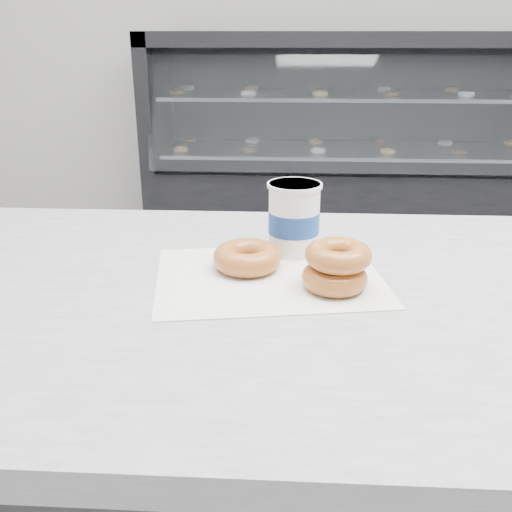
{
  "coord_description": "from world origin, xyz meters",
  "views": [
    {
      "loc": [
        -0.37,
        -1.36,
        1.25
      ],
      "look_at": [
        -0.42,
        -0.53,
        0.93
      ],
      "focal_mm": 40.0,
      "sensor_mm": 36.0,
      "label": 1
    }
  ],
  "objects": [
    {
      "name": "donut_single",
      "position": [
        -0.43,
        -0.53,
        0.92
      ],
      "size": [
        0.12,
        0.12,
        0.04
      ],
      "primitive_type": "torus",
      "rotation": [
        0.0,
        0.0,
        -0.14
      ],
      "color": "#B87432",
      "rests_on": "wax_paper"
    },
    {
      "name": "wax_paper",
      "position": [
        -0.4,
        -0.56,
        0.9
      ],
      "size": [
        0.38,
        0.31,
        0.0
      ],
      "primitive_type": "cube",
      "rotation": [
        0.0,
        0.0,
        0.16
      ],
      "color": "white",
      "rests_on": "counter"
    },
    {
      "name": "coffee_cup",
      "position": [
        -0.36,
        -0.45,
        0.96
      ],
      "size": [
        0.1,
        0.1,
        0.12
      ],
      "rotation": [
        0.0,
        0.0,
        -0.24
      ],
      "color": "white",
      "rests_on": "counter"
    },
    {
      "name": "ground",
      "position": [
        0.0,
        0.0,
        0.0
      ],
      "size": [
        5.0,
        5.0,
        0.0
      ],
      "primitive_type": "plane",
      "color": "gray",
      "rests_on": "ground"
    },
    {
      "name": "display_case",
      "position": [
        0.0,
        2.12,
        0.49
      ],
      "size": [
        2.4,
        0.74,
        1.25
      ],
      "color": "black",
      "rests_on": "ground"
    },
    {
      "name": "donut_stack",
      "position": [
        -0.3,
        -0.59,
        0.94
      ],
      "size": [
        0.11,
        0.11,
        0.07
      ],
      "color": "#B87432",
      "rests_on": "wax_paper"
    }
  ]
}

